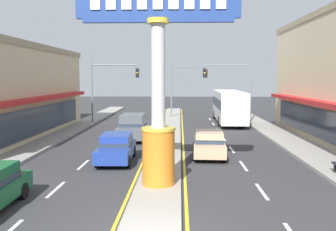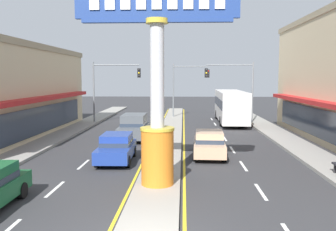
{
  "view_description": "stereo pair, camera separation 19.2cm",
  "coord_description": "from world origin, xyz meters",
  "px_view_note": "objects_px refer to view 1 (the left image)",
  "views": [
    {
      "loc": [
        0.9,
        -9.99,
        4.64
      ],
      "look_at": [
        0.26,
        9.77,
        2.6
      ],
      "focal_mm": 39.44,
      "sensor_mm": 36.0,
      "label": 1
    },
    {
      "loc": [
        1.09,
        -9.99,
        4.64
      ],
      "look_at": [
        0.26,
        9.77,
        2.6
      ],
      "focal_mm": 39.44,
      "sensor_mm": 36.0,
      "label": 2
    }
  ],
  "objects_px": {
    "traffic_light_right_side": "(233,81)",
    "suv_near_right_lane": "(133,127)",
    "district_sign": "(158,90)",
    "traffic_light_left_side": "(109,81)",
    "sedan_mid_left_lane": "(209,143)",
    "bus_far_left_oncoming": "(229,105)",
    "traffic_light_median_far": "(184,81)",
    "sedan_far_right_lane": "(116,147)"
  },
  "relations": [
    {
      "from": "traffic_light_right_side",
      "to": "suv_near_right_lane",
      "type": "bearing_deg",
      "value": -131.87
    },
    {
      "from": "district_sign",
      "to": "traffic_light_left_side",
      "type": "distance_m",
      "value": 22.46
    },
    {
      "from": "traffic_light_right_side",
      "to": "suv_near_right_lane",
      "type": "xyz_separation_m",
      "value": [
        -8.8,
        -9.82,
        -3.26
      ]
    },
    {
      "from": "traffic_light_left_side",
      "to": "sedan_mid_left_lane",
      "type": "distance_m",
      "value": 18.06
    },
    {
      "from": "suv_near_right_lane",
      "to": "bus_far_left_oncoming",
      "type": "bearing_deg",
      "value": 51.57
    },
    {
      "from": "traffic_light_median_far",
      "to": "sedan_mid_left_lane",
      "type": "bearing_deg",
      "value": -86.75
    },
    {
      "from": "traffic_light_median_far",
      "to": "bus_far_left_oncoming",
      "type": "distance_m",
      "value": 6.78
    },
    {
      "from": "traffic_light_left_side",
      "to": "sedan_mid_left_lane",
      "type": "xyz_separation_m",
      "value": [
        8.8,
        -15.39,
        -3.46
      ]
    },
    {
      "from": "traffic_light_median_far",
      "to": "bus_far_left_oncoming",
      "type": "xyz_separation_m",
      "value": [
        4.5,
        -4.51,
        -2.33
      ]
    },
    {
      "from": "traffic_light_median_far",
      "to": "sedan_far_right_lane",
      "type": "xyz_separation_m",
      "value": [
        -4.02,
        -22.48,
        -3.41
      ]
    },
    {
      "from": "sedan_far_right_lane",
      "to": "sedan_mid_left_lane",
      "type": "bearing_deg",
      "value": 15.29
    },
    {
      "from": "sedan_mid_left_lane",
      "to": "sedan_far_right_lane",
      "type": "bearing_deg",
      "value": -164.71
    },
    {
      "from": "traffic_light_right_side",
      "to": "suv_near_right_lane",
      "type": "relative_size",
      "value": 1.35
    },
    {
      "from": "traffic_light_right_side",
      "to": "bus_far_left_oncoming",
      "type": "height_order",
      "value": "traffic_light_right_side"
    },
    {
      "from": "suv_near_right_lane",
      "to": "bus_far_left_oncoming",
      "type": "height_order",
      "value": "bus_far_left_oncoming"
    },
    {
      "from": "sedan_far_right_lane",
      "to": "traffic_light_left_side",
      "type": "bearing_deg",
      "value": 102.03
    },
    {
      "from": "suv_near_right_lane",
      "to": "sedan_far_right_lane",
      "type": "height_order",
      "value": "suv_near_right_lane"
    },
    {
      "from": "traffic_light_right_side",
      "to": "sedan_mid_left_lane",
      "type": "height_order",
      "value": "traffic_light_right_side"
    },
    {
      "from": "district_sign",
      "to": "traffic_light_median_far",
      "type": "height_order",
      "value": "district_sign"
    },
    {
      "from": "district_sign",
      "to": "bus_far_left_oncoming",
      "type": "bearing_deg",
      "value": 75.43
    },
    {
      "from": "district_sign",
      "to": "traffic_light_left_side",
      "type": "height_order",
      "value": "district_sign"
    },
    {
      "from": "sedan_far_right_lane",
      "to": "sedan_mid_left_lane",
      "type": "height_order",
      "value": "same"
    },
    {
      "from": "traffic_light_right_side",
      "to": "sedan_far_right_lane",
      "type": "height_order",
      "value": "traffic_light_right_side"
    },
    {
      "from": "district_sign",
      "to": "suv_near_right_lane",
      "type": "xyz_separation_m",
      "value": [
        -2.61,
        12.0,
        -3.16
      ]
    },
    {
      "from": "traffic_light_left_side",
      "to": "sedan_mid_left_lane",
      "type": "relative_size",
      "value": 1.42
    },
    {
      "from": "traffic_light_median_far",
      "to": "suv_near_right_lane",
      "type": "xyz_separation_m",
      "value": [
        -4.02,
        -15.25,
        -3.21
      ]
    },
    {
      "from": "sedan_far_right_lane",
      "to": "sedan_mid_left_lane",
      "type": "xyz_separation_m",
      "value": [
        5.22,
        1.43,
        0.0
      ]
    },
    {
      "from": "traffic_light_left_side",
      "to": "bus_far_left_oncoming",
      "type": "bearing_deg",
      "value": 5.42
    },
    {
      "from": "traffic_light_right_side",
      "to": "sedan_mid_left_lane",
      "type": "bearing_deg",
      "value": -102.93
    },
    {
      "from": "traffic_light_median_far",
      "to": "bus_far_left_oncoming",
      "type": "bearing_deg",
      "value": -45.09
    },
    {
      "from": "traffic_light_right_side",
      "to": "sedan_mid_left_lane",
      "type": "distance_m",
      "value": 16.4
    },
    {
      "from": "traffic_light_left_side",
      "to": "sedan_mid_left_lane",
      "type": "bearing_deg",
      "value": -60.24
    },
    {
      "from": "traffic_light_left_side",
      "to": "suv_near_right_lane",
      "type": "distance_m",
      "value": 10.75
    },
    {
      "from": "district_sign",
      "to": "traffic_light_right_side",
      "type": "bearing_deg",
      "value": 74.15
    },
    {
      "from": "traffic_light_right_side",
      "to": "traffic_light_median_far",
      "type": "xyz_separation_m",
      "value": [
        -4.78,
        5.43,
        -0.05
      ]
    },
    {
      "from": "suv_near_right_lane",
      "to": "bus_far_left_oncoming",
      "type": "distance_m",
      "value": 13.74
    },
    {
      "from": "district_sign",
      "to": "traffic_light_left_side",
      "type": "bearing_deg",
      "value": 106.01
    },
    {
      "from": "traffic_light_right_side",
      "to": "traffic_light_median_far",
      "type": "relative_size",
      "value": 1.0
    },
    {
      "from": "traffic_light_right_side",
      "to": "sedan_mid_left_lane",
      "type": "relative_size",
      "value": 1.42
    },
    {
      "from": "traffic_light_median_far",
      "to": "sedan_far_right_lane",
      "type": "distance_m",
      "value": 23.09
    },
    {
      "from": "bus_far_left_oncoming",
      "to": "suv_near_right_lane",
      "type": "bearing_deg",
      "value": -128.43
    },
    {
      "from": "sedan_far_right_lane",
      "to": "traffic_light_right_side",
      "type": "bearing_deg",
      "value": 62.69
    }
  ]
}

